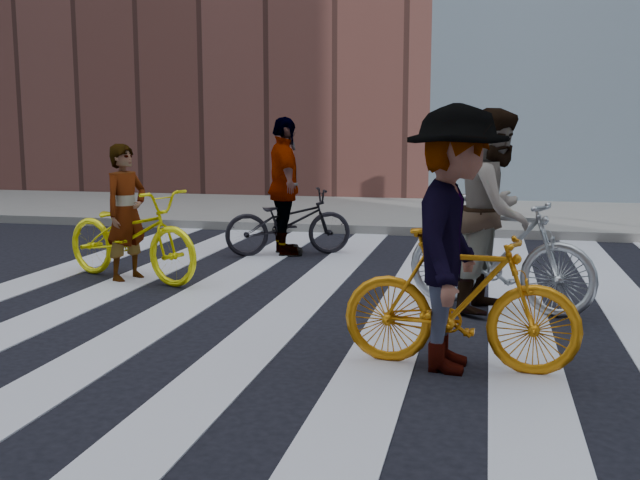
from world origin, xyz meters
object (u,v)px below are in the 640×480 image
(bike_yellow_right, at_px, (460,300))
(rider_rear, at_px, (285,187))
(bike_dark_rear, at_px, (288,222))
(rider_right, at_px, (455,239))
(bike_silver_mid, at_px, (499,253))
(rider_mid, at_px, (495,211))
(bike_yellow_left, at_px, (131,235))
(rider_left, at_px, (126,213))

(bike_yellow_right, bearing_deg, rider_rear, 34.24)
(bike_dark_rear, relative_size, rider_right, 0.91)
(bike_silver_mid, height_order, rider_mid, rider_mid)
(rider_rear, bearing_deg, rider_right, -175.77)
(bike_yellow_left, xyz_separation_m, rider_mid, (4.17, -0.57, 0.45))
(rider_rear, bearing_deg, bike_dark_rear, -114.88)
(rider_mid, height_order, rider_rear, rider_mid)
(rider_mid, bearing_deg, rider_left, 101.86)
(bike_yellow_right, xyz_separation_m, rider_right, (-0.05, 0.00, 0.46))
(bike_silver_mid, xyz_separation_m, rider_rear, (-2.91, 2.66, 0.40))
(bike_yellow_left, distance_m, rider_left, 0.27)
(bike_dark_rear, distance_m, rider_right, 5.24)
(bike_silver_mid, relative_size, rider_mid, 0.96)
(rider_left, bearing_deg, bike_yellow_right, -101.82)
(bike_yellow_left, height_order, rider_mid, rider_mid)
(bike_yellow_right, height_order, rider_right, rider_right)
(bike_yellow_left, distance_m, bike_yellow_right, 4.64)
(bike_yellow_left, xyz_separation_m, bike_yellow_right, (3.91, -2.49, -0.01))
(bike_yellow_left, distance_m, rider_right, 4.62)
(bike_yellow_left, bearing_deg, rider_left, 110.38)
(rider_mid, bearing_deg, rider_right, -169.57)
(bike_silver_mid, relative_size, bike_yellow_right, 1.08)
(bike_yellow_right, height_order, bike_dark_rear, bike_yellow_right)
(bike_yellow_left, relative_size, rider_right, 1.05)
(bike_yellow_left, bearing_deg, rider_right, -102.49)
(rider_left, bearing_deg, bike_dark_rear, -13.68)
(rider_left, height_order, rider_right, rider_right)
(bike_yellow_left, height_order, rider_rear, rider_rear)
(bike_yellow_right, relative_size, bike_dark_rear, 0.99)
(rider_right, bearing_deg, rider_rear, 33.76)
(rider_left, distance_m, rider_rear, 2.49)
(rider_mid, bearing_deg, rider_rear, 66.68)
(bike_dark_rear, xyz_separation_m, rider_mid, (2.81, -2.66, 0.52))
(bike_dark_rear, height_order, rider_mid, rider_mid)
(rider_right, bearing_deg, bike_silver_mid, -5.93)
(rider_rear, bearing_deg, bike_yellow_left, 122.98)
(rider_right, bearing_deg, bike_dark_rear, 33.28)
(bike_yellow_left, distance_m, bike_dark_rear, 2.49)
(rider_rear, bearing_deg, rider_mid, -157.77)
(bike_yellow_left, xyz_separation_m, rider_left, (-0.05, 0.00, 0.26))
(bike_dark_rear, height_order, rider_right, rider_right)
(bike_yellow_right, height_order, rider_rear, rider_rear)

